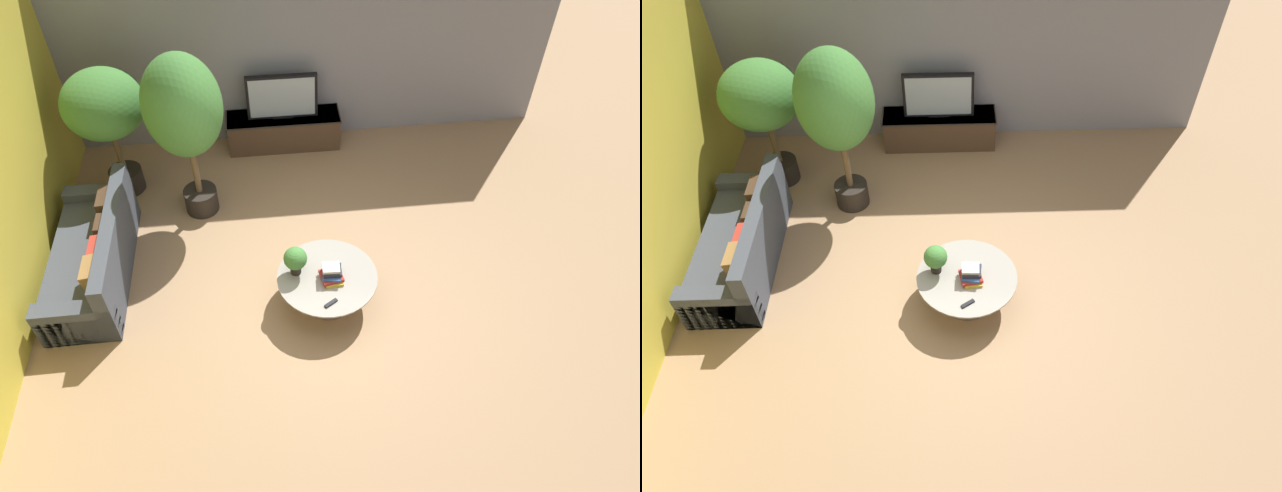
# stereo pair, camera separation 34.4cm
# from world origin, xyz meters

# --- Properties ---
(ground_plane) EXTENTS (24.00, 24.00, 0.00)m
(ground_plane) POSITION_xyz_m (0.00, 0.00, 0.00)
(ground_plane) COLOR #9E7A56
(back_wall_stone) EXTENTS (7.40, 0.12, 3.00)m
(back_wall_stone) POSITION_xyz_m (0.00, 3.26, 1.50)
(back_wall_stone) COLOR gray
(back_wall_stone) RESTS_ON ground
(media_console) EXTENTS (1.67, 0.50, 0.51)m
(media_console) POSITION_xyz_m (-0.19, 2.94, 0.26)
(media_console) COLOR #473323
(media_console) RESTS_ON ground
(television) EXTENTS (1.01, 0.13, 0.66)m
(television) POSITION_xyz_m (-0.19, 2.94, 0.83)
(television) COLOR black
(television) RESTS_ON media_console
(coffee_table) EXTENTS (1.13, 1.13, 0.41)m
(coffee_table) POSITION_xyz_m (0.09, -0.07, 0.29)
(coffee_table) COLOR #756656
(coffee_table) RESTS_ON ground
(couch_by_wall) EXTENTS (0.84, 2.08, 0.84)m
(couch_by_wall) POSITION_xyz_m (-2.59, 0.64, 0.29)
(couch_by_wall) COLOR #3D424C
(couch_by_wall) RESTS_ON ground
(potted_palm_tall) EXTENTS (1.03, 1.03, 1.79)m
(potted_palm_tall) POSITION_xyz_m (-2.42, 2.19, 1.28)
(potted_palm_tall) COLOR black
(potted_palm_tall) RESTS_ON ground
(potted_palm_corner) EXTENTS (0.93, 0.93, 2.25)m
(potted_palm_corner) POSITION_xyz_m (-1.39, 1.65, 1.53)
(potted_palm_corner) COLOR black
(potted_palm_corner) RESTS_ON ground
(potted_plant_tabletop) EXTENTS (0.26, 0.26, 0.36)m
(potted_plant_tabletop) POSITION_xyz_m (-0.26, 0.03, 0.62)
(potted_plant_tabletop) COLOR black
(potted_plant_tabletop) RESTS_ON coffee_table
(book_stack) EXTENTS (0.27, 0.31, 0.18)m
(book_stack) POSITION_xyz_m (0.13, -0.11, 0.49)
(book_stack) COLOR gold
(book_stack) RESTS_ON coffee_table
(remote_black) EXTENTS (0.16, 0.12, 0.02)m
(remote_black) POSITION_xyz_m (0.08, -0.46, 0.42)
(remote_black) COLOR black
(remote_black) RESTS_ON coffee_table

